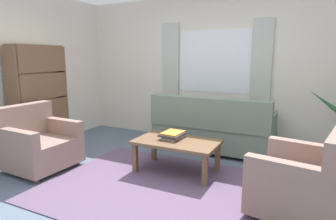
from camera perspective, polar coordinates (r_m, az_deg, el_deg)
ground_plane at (r=3.56m, az=-2.63°, el=-15.04°), size 6.24×6.24×0.00m
wall_back at (r=5.31m, az=9.22°, el=7.86°), size 5.32×0.12×2.60m
wall_left at (r=5.08m, az=-30.27°, el=6.44°), size 0.12×4.40×2.60m
window_with_curtains at (r=5.23m, az=8.99°, el=9.47°), size 1.98×0.07×1.40m
area_rug at (r=3.56m, az=-2.63°, el=-14.95°), size 2.55×2.07×0.01m
couch at (r=4.77m, az=8.75°, el=-3.78°), size 1.90×0.82×0.92m
armchair_left at (r=4.39m, az=-24.40°, el=-6.05°), size 0.85×0.87×0.88m
armchair_right at (r=3.15m, az=25.54°, el=-12.65°), size 0.95×0.97×0.88m
coffee_table at (r=3.86m, az=1.73°, el=-6.89°), size 1.10×0.64×0.44m
book_stack_on_table at (r=3.93m, az=0.97°, el=-4.95°), size 0.29×0.35×0.09m
bookshelf at (r=5.13m, az=-23.80°, el=2.40°), size 0.30×0.94×1.72m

